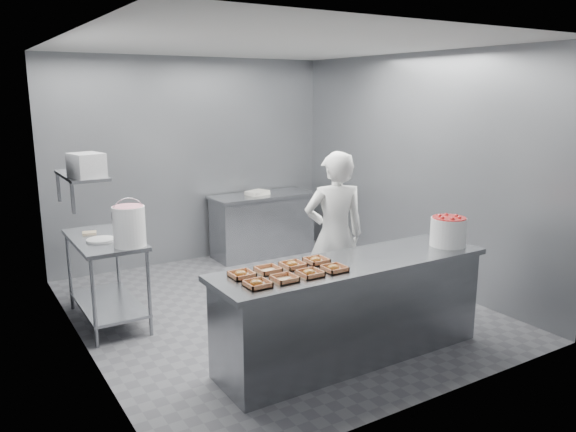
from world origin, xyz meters
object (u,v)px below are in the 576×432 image
at_px(service_counter, 352,309).
at_px(tray_5, 268,270).
at_px(tray_0, 257,284).
at_px(tray_1, 285,278).
at_px(back_counter, 262,225).
at_px(tray_7, 316,260).
at_px(worker, 334,235).
at_px(prep_table, 106,267).
at_px(tray_3, 334,268).
at_px(tray_2, 310,273).
at_px(appliance, 86,165).
at_px(tray_6, 293,265).
at_px(strawberry_tub, 448,230).
at_px(tray_4, 241,274).
at_px(glaze_bucket, 129,225).

relative_size(service_counter, tray_5, 13.88).
relative_size(tray_0, tray_1, 1.00).
distance_m(back_counter, tray_7, 3.38).
relative_size(tray_7, worker, 0.11).
distance_m(prep_table, tray_3, 2.50).
height_order(tray_1, tray_7, tray_7).
bearing_deg(tray_1, tray_3, -0.00).
bearing_deg(tray_2, tray_0, 180.00).
bearing_deg(appliance, worker, -32.24).
bearing_deg(tray_6, back_counter, 65.16).
height_order(strawberry_tub, appliance, appliance).
bearing_deg(back_counter, service_counter, -105.48).
relative_size(prep_table, tray_7, 6.40).
relative_size(prep_table, tray_4, 6.40).
height_order(glaze_bucket, appliance, appliance).
height_order(tray_1, glaze_bucket, glaze_bucket).
relative_size(tray_7, glaze_bucket, 0.40).
relative_size(tray_4, strawberry_tub, 0.56).
bearing_deg(prep_table, tray_3, -57.10).
height_order(back_counter, tray_7, tray_7).
height_order(tray_3, tray_5, tray_3).
bearing_deg(tray_6, worker, 37.06).
bearing_deg(service_counter, tray_0, -172.80).
distance_m(tray_2, tray_3, 0.24).
height_order(tray_3, tray_4, same).
distance_m(back_counter, tray_5, 3.58).
bearing_deg(tray_5, glaze_bucket, 117.82).
xyz_separation_m(strawberry_tub, appliance, (-2.90, 1.76, 0.63)).
height_order(tray_6, worker, worker).
bearing_deg(tray_0, tray_6, 28.36).
bearing_deg(strawberry_tub, back_counter, 93.10).
bearing_deg(service_counter, tray_1, -170.59).
relative_size(tray_0, tray_3, 1.00).
xyz_separation_m(back_counter, tray_6, (-1.44, -3.12, 0.47)).
bearing_deg(strawberry_tub, tray_7, 171.58).
distance_m(tray_0, strawberry_tub, 2.11).
bearing_deg(prep_table, worker, -27.38).
height_order(prep_table, tray_5, tray_5).
height_order(tray_0, tray_7, same).
relative_size(service_counter, tray_1, 13.88).
bearing_deg(tray_7, tray_2, -132.81).
bearing_deg(tray_1, service_counter, 9.41).
relative_size(tray_3, tray_7, 1.00).
distance_m(service_counter, appliance, 2.76).
xyz_separation_m(back_counter, tray_1, (-1.68, -3.38, 0.47)).
bearing_deg(back_counter, prep_table, -152.99).
relative_size(tray_5, tray_6, 1.00).
bearing_deg(glaze_bucket, tray_4, -70.62).
height_order(service_counter, tray_3, tray_3).
bearing_deg(worker, tray_2, 64.15).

